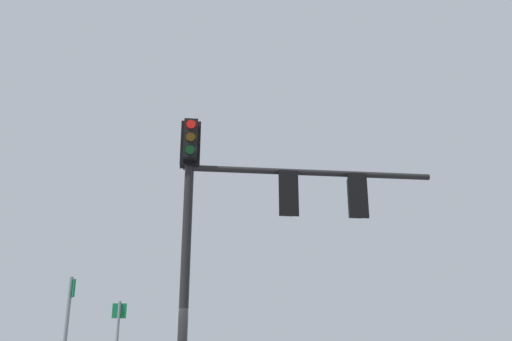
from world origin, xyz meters
The scene contains 1 object.
signal_mast_assembly centered at (0.59, 0.12, 4.74)m, with size 5.18×3.32×6.60m.
Camera 1 is at (-6.14, -9.27, 1.57)m, focal length 38.29 mm.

